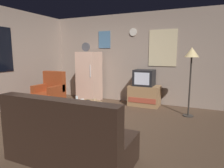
{
  "coord_description": "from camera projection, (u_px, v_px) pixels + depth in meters",
  "views": [
    {
      "loc": [
        2.02,
        -3.22,
        1.46
      ],
      "look_at": [
        0.14,
        0.9,
        0.75
      ],
      "focal_mm": 31.68,
      "sensor_mm": 36.0,
      "label": 1
    }
  ],
  "objects": [
    {
      "name": "remote_control",
      "position": [
        89.0,
        101.0,
        4.21
      ],
      "size": [
        0.15,
        0.12,
        0.02
      ],
      "primitive_type": "cube",
      "rotation": [
        0.0,
        0.0,
        -0.55
      ],
      "color": "black",
      "rests_on": "coffee_table"
    },
    {
      "name": "mug_ceramic_white",
      "position": [
        82.0,
        101.0,
        4.04
      ],
      "size": [
        0.08,
        0.08,
        0.09
      ],
      "primitive_type": "cylinder",
      "color": "silver",
      "rests_on": "coffee_table"
    },
    {
      "name": "couch",
      "position": [
        68.0,
        140.0,
        2.64
      ],
      "size": [
        1.7,
        0.8,
        0.92
      ],
      "color": "black",
      "rests_on": "ground_plane"
    },
    {
      "name": "fridge",
      "position": [
        89.0,
        76.0,
        6.04
      ],
      "size": [
        0.6,
        0.62,
        1.77
      ],
      "color": "beige",
      "rests_on": "ground_plane"
    },
    {
      "name": "wine_glass",
      "position": [
        77.0,
        100.0,
        4.04
      ],
      "size": [
        0.05,
        0.05,
        0.15
      ],
      "primitive_type": "cylinder",
      "color": "silver",
      "rests_on": "coffee_table"
    },
    {
      "name": "tv_stand",
      "position": [
        144.0,
        96.0,
        5.53
      ],
      "size": [
        0.84,
        0.53,
        0.57
      ],
      "color": "#9E754C",
      "rests_on": "ground_plane"
    },
    {
      "name": "coffee_table",
      "position": [
        86.0,
        113.0,
        4.11
      ],
      "size": [
        0.72,
        0.72,
        0.44
      ],
      "color": "#9E754C",
      "rests_on": "ground_plane"
    },
    {
      "name": "standing_lamp",
      "position": [
        192.0,
        58.0,
        4.42
      ],
      "size": [
        0.32,
        0.32,
        1.59
      ],
      "color": "#332D28",
      "rests_on": "ground_plane"
    },
    {
      "name": "mug_ceramic_tan",
      "position": [
        95.0,
        101.0,
        4.04
      ],
      "size": [
        0.08,
        0.08,
        0.09
      ],
      "primitive_type": "cylinder",
      "color": "tan",
      "rests_on": "coffee_table"
    },
    {
      "name": "armchair",
      "position": [
        50.0,
        94.0,
        5.45
      ],
      "size": [
        0.68,
        0.68,
        0.96
      ],
      "color": "maroon",
      "rests_on": "ground_plane"
    },
    {
      "name": "ground_plane",
      "position": [
        87.0,
        127.0,
        3.95
      ],
      "size": [
        12.0,
        12.0,
        0.0
      ],
      "primitive_type": "plane",
      "color": "#4C3828"
    },
    {
      "name": "crt_tv",
      "position": [
        144.0,
        78.0,
        5.46
      ],
      "size": [
        0.54,
        0.51,
        0.44
      ],
      "color": "black",
      "rests_on": "tv_stand"
    },
    {
      "name": "wall_with_art",
      "position": [
        129.0,
        58.0,
        5.95
      ],
      "size": [
        5.2,
        0.12,
        2.61
      ],
      "color": "gray",
      "rests_on": "ground_plane"
    }
  ]
}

